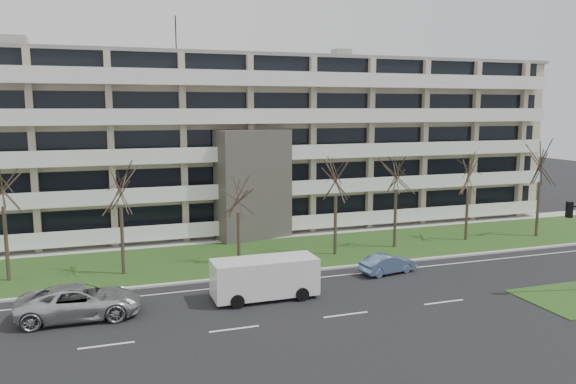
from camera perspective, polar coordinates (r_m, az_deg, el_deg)
name	(u,v)px	position (r m, az deg, el deg)	size (l,w,h in m)	color
ground	(346,315)	(30.33, 5.89, -12.30)	(160.00, 160.00, 0.00)	black
grass_verge	(273,254)	(41.92, -1.54, -6.28)	(90.00, 10.00, 0.06)	#244818
curb	(295,272)	(37.34, 0.74, -8.11)	(90.00, 0.35, 0.12)	#B2B2AD
sidewalk	(253,237)	(47.05, -3.53, -4.63)	(90.00, 2.00, 0.08)	#B2B2AD
lane_edge_line	(303,279)	(36.01, 1.55, -8.84)	(90.00, 0.12, 0.01)	white
apartment_building	(233,142)	(52.51, -5.57, 5.09)	(60.50, 15.10, 18.75)	tan
silver_pickup	(80,302)	(31.39, -20.39, -10.41)	(2.85, 6.19, 1.72)	#BABDC2
blue_sedan	(388,264)	(37.64, 10.08, -7.19)	(1.35, 3.88, 1.28)	#6987B7
white_van	(266,275)	(32.23, -2.25, -8.39)	(5.97, 2.49, 2.31)	white
tree_1	(1,177)	(38.45, -27.13, 1.39)	(4.24, 4.24, 8.49)	#382B21
tree_2	(120,182)	(37.26, -16.73, 0.99)	(3.92, 3.92, 7.84)	#382B21
tree_3	(238,192)	(38.42, -5.10, -0.02)	(3.26, 3.26, 6.52)	#382B21
tree_4	(336,173)	(40.74, 4.89, 1.95)	(3.92, 3.92, 7.85)	#382B21
tree_5	(397,166)	(43.51, 10.98, 2.56)	(4.07, 4.07, 8.14)	#382B21
tree_6	(469,169)	(47.45, 17.90, 2.25)	(3.79, 3.79, 7.58)	#382B21
tree_7	(541,160)	(50.93, 24.32, 3.01)	(4.18, 4.18, 8.36)	#382B21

